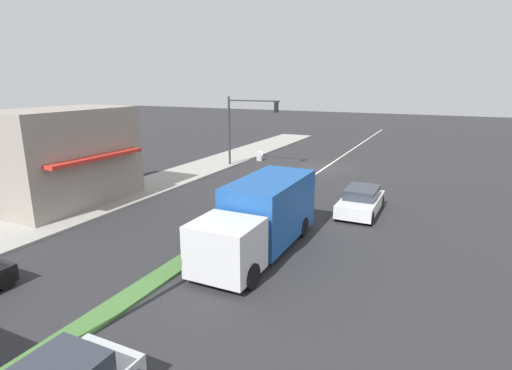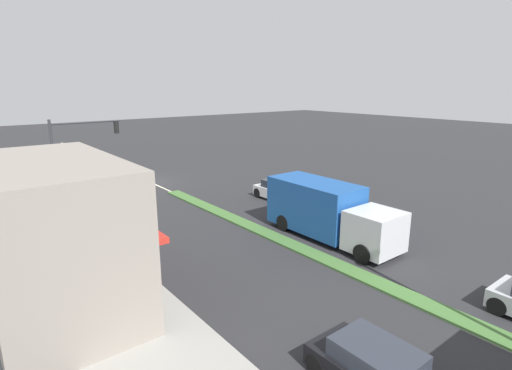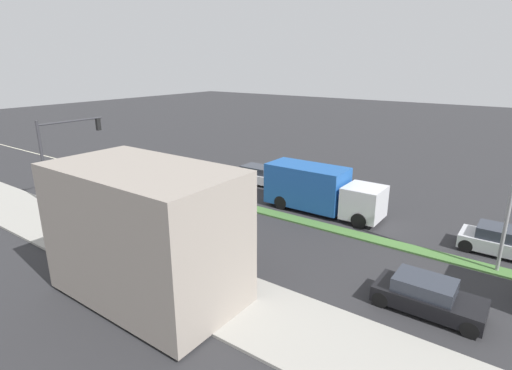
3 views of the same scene
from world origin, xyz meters
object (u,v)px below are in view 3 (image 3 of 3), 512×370
Objects in this scene: traffic_signal_main at (63,146)px; suv_black at (427,296)px; warning_aframe_sign at (48,188)px; van_white at (259,175)px; pedestrian at (125,249)px; sedan_silver at (506,242)px; delivery_truck at (319,189)px.

suv_black is (-1.12, 23.01, -3.27)m from traffic_signal_main.
warning_aframe_sign is at bearing -87.53° from suv_black.
van_white is at bearing -123.65° from suv_black.
pedestrian is 15.03m from van_white.
traffic_signal_main is at bearing -35.66° from van_white.
pedestrian is 18.42m from sedan_silver.
traffic_signal_main is 14.07m from van_white.
traffic_signal_main is 26.53m from sedan_silver.
traffic_signal_main is 1.33× the size of sedan_silver.
delivery_truck is 7.29m from van_white.
sedan_silver is 1.01× the size of van_white.
van_white is 1.05× the size of suv_black.
delivery_truck is 1.89× the size of suv_black.
traffic_signal_main reaches higher than van_white.
suv_black is (-4.73, 12.06, -0.39)m from pedestrian.
delivery_truck is (-8.32, 17.51, 1.04)m from warning_aframe_sign.
sedan_silver reaches higher than van_white.
pedestrian is 2.02× the size of warning_aframe_sign.
pedestrian is at bearing -68.57° from suv_black.
traffic_signal_main is at bearing -60.42° from delivery_truck.
delivery_truck is 10.34m from sedan_silver.
suv_black is at bearing 111.43° from pedestrian.
traffic_signal_main reaches higher than sedan_silver.
pedestrian reaches higher than warning_aframe_sign.
pedestrian reaches higher than van_white.
traffic_signal_main is at bearing -87.20° from suv_black.
van_white is at bearing 135.74° from warning_aframe_sign.
warning_aframe_sign is 0.21× the size of suv_black.
warning_aframe_sign is (-0.01, -2.85, -3.47)m from traffic_signal_main.
delivery_truck is 11.05m from suv_black.
van_white is (-2.80, -6.68, -0.81)m from delivery_truck.
warning_aframe_sign is 15.52m from van_white.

